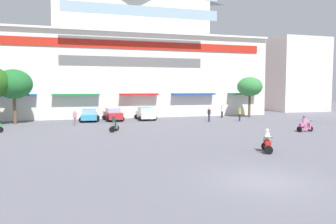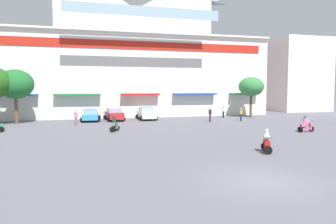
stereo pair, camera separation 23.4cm
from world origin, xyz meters
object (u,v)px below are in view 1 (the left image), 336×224
Objects in this scene: parked_car_1 at (113,114)px; pedestrian_1 at (209,114)px; parked_car_0 at (89,115)px; scooter_rider_1 at (114,125)px; pedestrian_2 at (75,117)px; plaza_tree_2 at (14,84)px; scooter_rider_4 at (267,143)px; pedestrian_4 at (240,113)px; pedestrian_0 at (222,111)px; plaza_tree_1 at (250,87)px; scooter_rider_0 at (305,125)px; parked_car_2 at (145,113)px.

pedestrian_1 reaches higher than parked_car_1.
scooter_rider_1 reaches higher than parked_car_0.
pedestrian_1 is at bearing -0.68° from pedestrian_2.
pedestrian_2 is (-1.63, -4.49, 0.17)m from parked_car_0.
scooter_rider_4 is (18.12, -20.99, -3.82)m from plaza_tree_2.
pedestrian_2 is at bearing 179.32° from pedestrian_1.
pedestrian_4 reaches higher than parked_car_0.
pedestrian_2 is 19.18m from pedestrian_4.
pedestrian_0 is 1.05× the size of pedestrian_2.
parked_car_0 is 10.33m from scooter_rider_1.
plaza_tree_2 is at bearing 152.50° from pedestrian_2.
plaza_tree_2 is at bearing -179.50° from plaza_tree_1.
scooter_rider_4 is at bearing -140.51° from scooter_rider_0.
plaza_tree_1 is 5.00m from pedestrian_0.
parked_car_1 is 2.73× the size of scooter_rider_1.
plaza_tree_1 reaches higher than scooter_rider_4.
parked_car_2 is 8.13m from pedestrian_1.
plaza_tree_1 is 3.71× the size of scooter_rider_4.
pedestrian_2 is (-19.10, -4.22, -0.05)m from pedestrian_0.
plaza_tree_2 reaches higher than pedestrian_1.
scooter_rider_1 is 16.47m from pedestrian_4.
scooter_rider_0 is 11.12m from scooter_rider_4.
pedestrian_0 is (14.66, -0.07, 0.18)m from parked_car_1.
pedestrian_0 reaches higher than scooter_rider_4.
parked_car_0 is 24.33m from scooter_rider_4.
plaza_tree_1 is at bearing -9.46° from pedestrian_0.
scooter_rider_4 is 0.91× the size of pedestrian_4.
parked_car_2 reaches higher than scooter_rider_0.
pedestrian_4 is (7.47, 17.15, 0.34)m from scooter_rider_4.
scooter_rider_4 is 0.90× the size of pedestrian_1.
pedestrian_0 is (17.47, -0.27, 0.22)m from parked_car_0.
pedestrian_4 reaches higher than scooter_rider_0.
parked_car_1 is at bearing 108.31° from scooter_rider_4.
pedestrian_4 is at bearing -1.52° from pedestrian_2.
scooter_rider_1 is 0.94× the size of pedestrian_1.
pedestrian_0 reaches higher than parked_car_0.
plaza_tree_2 is 1.42× the size of parked_car_1.
parked_car_1 is 23.12m from scooter_rider_4.
parked_car_1 is at bearing 179.71° from pedestrian_0.
pedestrian_2 reaches higher than scooter_rider_4.
plaza_tree_1 reaches higher than scooter_rider_1.
pedestrian_4 is at bearing -132.06° from plaza_tree_1.
parked_car_2 is 2.62× the size of scooter_rider_1.
scooter_rider_0 is 1.03× the size of scooter_rider_4.
plaza_tree_2 is 1.48× the size of parked_car_2.
plaza_tree_2 is 30.35m from scooter_rider_0.
pedestrian_0 is 1.04× the size of pedestrian_4.
pedestrian_4 is (10.66, -4.80, 0.14)m from parked_car_2.
pedestrian_2 is at bearing 123.54° from scooter_rider_4.
pedestrian_4 is (15.64, 5.15, 0.30)m from scooter_rider_1.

